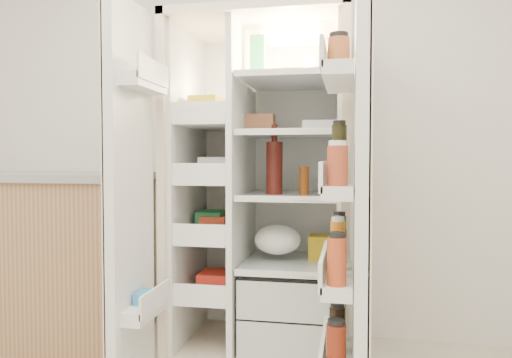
# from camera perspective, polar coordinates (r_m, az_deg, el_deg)

# --- Properties ---
(wall_back) EXTENTS (4.00, 0.02, 2.70)m
(wall_back) POSITION_cam_1_polar(r_m,az_deg,el_deg) (3.02, 0.22, 7.67)
(wall_back) COLOR silver
(wall_back) RESTS_ON floor
(refrigerator) EXTENTS (0.92, 0.70, 1.80)m
(refrigerator) POSITION_cam_1_polar(r_m,az_deg,el_deg) (2.66, 1.35, -4.68)
(refrigerator) COLOR beige
(refrigerator) RESTS_ON floor
(freezer_door) EXTENTS (0.15, 0.40, 1.72)m
(freezer_door) POSITION_cam_1_polar(r_m,az_deg,el_deg) (2.22, -14.54, -2.31)
(freezer_door) COLOR silver
(freezer_door) RESTS_ON floor
(fridge_door) EXTENTS (0.17, 0.58, 1.72)m
(fridge_door) POSITION_cam_1_polar(r_m,az_deg,el_deg) (1.92, 11.67, -3.51)
(fridge_door) COLOR silver
(fridge_door) RESTS_ON floor
(kitchen_counter) EXTENTS (1.36, 0.73, 0.99)m
(kitchen_counter) POSITION_cam_1_polar(r_m,az_deg,el_deg) (3.27, -25.00, -7.98)
(kitchen_counter) COLOR #A87554
(kitchen_counter) RESTS_ON floor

